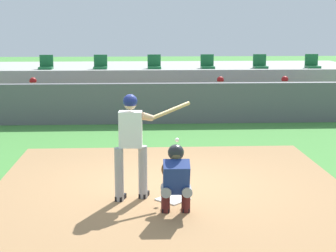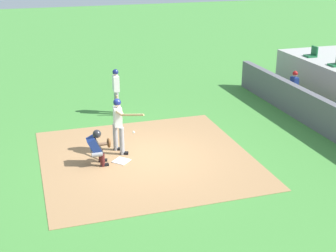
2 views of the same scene
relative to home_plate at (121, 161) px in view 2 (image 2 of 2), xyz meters
The scene contains 9 objects.
ground_plane 0.80m from the home_plate, 90.00° to the left, with size 80.00×80.00×0.00m, color #428438.
dirt_infield 0.80m from the home_plate, 90.00° to the left, with size 6.40×6.40×0.01m, color #9E754C.
home_plate is the anchor object (origin of this frame).
batter_at_plate 1.22m from the home_plate, behind, with size 1.32×0.76×1.80m.
catcher_crouched 0.91m from the home_plate, 90.23° to the right, with size 0.49×1.45×1.13m.
on_deck_batter 4.60m from the home_plate, behind, with size 0.58×0.23×1.79m.
dugout_wall 7.32m from the home_plate, 90.00° to the left, with size 13.00×0.30×1.20m, color #59595E.
dugout_player_0 9.02m from the home_plate, 115.12° to the left, with size 0.49×0.70×1.30m.
stadium_seat_0 11.70m from the home_plate, 118.69° to the left, with size 0.46×0.46×0.48m.
Camera 2 is at (13.03, -3.36, 6.22)m, focal length 50.74 mm.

